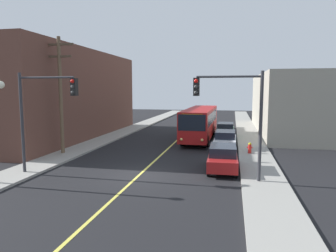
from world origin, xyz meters
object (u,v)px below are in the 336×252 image
at_px(traffic_signal_left_corner, 44,104).
at_px(parked_car_white, 225,140).
at_px(parked_car_green, 225,130).
at_px(traffic_signal_right_corner, 232,105).
at_px(utility_pole_near, 61,90).
at_px(city_bus, 200,122).
at_px(parked_car_red, 223,158).
at_px(fire_hydrant, 250,148).

bearing_deg(traffic_signal_left_corner, parked_car_white, 45.38).
bearing_deg(parked_car_green, traffic_signal_right_corner, -87.67).
xyz_separation_m(parked_car_white, utility_pole_near, (-12.55, -4.80, 4.29)).
bearing_deg(city_bus, parked_car_white, -62.36).
xyz_separation_m(parked_car_red, parked_car_white, (-0.01, 7.13, 0.00)).
height_order(parked_car_white, traffic_signal_right_corner, traffic_signal_right_corner).
bearing_deg(traffic_signal_left_corner, traffic_signal_right_corner, 4.77).
bearing_deg(utility_pole_near, parked_car_white, 20.93).
distance_m(city_bus, traffic_signal_right_corner, 15.25).
bearing_deg(utility_pole_near, city_bus, 45.30).
relative_size(parked_car_white, parked_car_green, 1.00).
distance_m(parked_car_red, traffic_signal_right_corner, 4.25).
bearing_deg(utility_pole_near, parked_car_red, -10.54).
height_order(parked_car_red, traffic_signal_right_corner, traffic_signal_right_corner).
bearing_deg(parked_car_white, parked_car_red, -89.90).
xyz_separation_m(parked_car_white, parked_car_green, (-0.14, 6.45, 0.00)).
bearing_deg(traffic_signal_left_corner, utility_pole_near, 111.58).
bearing_deg(traffic_signal_left_corner, city_bus, 64.00).
relative_size(parked_car_green, traffic_signal_left_corner, 0.74).
bearing_deg(traffic_signal_right_corner, parked_car_white, 93.07).
bearing_deg(parked_car_red, parked_car_green, 90.64).
bearing_deg(parked_car_red, city_bus, 102.45).
bearing_deg(utility_pole_near, traffic_signal_right_corner, -19.98).
bearing_deg(parked_car_green, traffic_signal_left_corner, -121.04).
height_order(parked_car_red, traffic_signal_left_corner, traffic_signal_left_corner).
relative_size(parked_car_green, fire_hydrant, 5.25).
relative_size(utility_pole_near, traffic_signal_left_corner, 1.50).
xyz_separation_m(parked_car_red, traffic_signal_left_corner, (-10.32, -3.31, 3.46)).
bearing_deg(city_bus, parked_car_red, -77.55).
distance_m(city_bus, fire_hydrant, 8.51).
bearing_deg(parked_car_white, traffic_signal_left_corner, -134.62).
distance_m(parked_car_red, parked_car_white, 7.13).
relative_size(parked_car_white, utility_pole_near, 0.49).
distance_m(traffic_signal_right_corner, fire_hydrant, 8.65).
relative_size(utility_pole_near, fire_hydrant, 10.73).
distance_m(utility_pole_near, traffic_signal_right_corner, 13.92).
bearing_deg(fire_hydrant, parked_car_green, 104.10).
distance_m(parked_car_white, parked_car_green, 6.46).
bearing_deg(utility_pole_near, traffic_signal_left_corner, -68.42).
height_order(city_bus, traffic_signal_right_corner, traffic_signal_right_corner).
xyz_separation_m(city_bus, parked_car_red, (2.71, -12.29, -0.98)).
height_order(city_bus, utility_pole_near, utility_pole_near).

